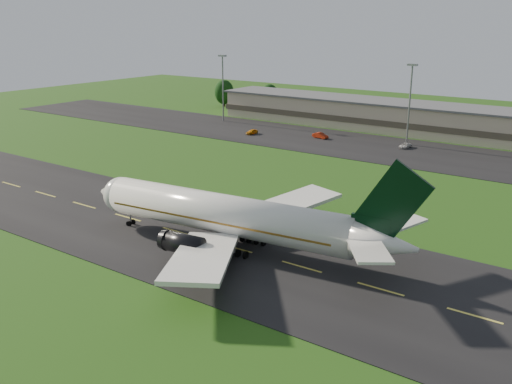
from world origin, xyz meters
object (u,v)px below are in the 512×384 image
Objects in this scene: service_vehicle_a at (252,132)px; service_vehicle_b at (320,135)px; airliner at (230,216)px; terminal at (434,121)px; service_vehicle_c at (405,146)px; light_mast_west at (223,80)px; light_mast_centre at (410,95)px.

service_vehicle_a is 0.88× the size of service_vehicle_b.
terminal is at bearing 85.56° from airliner.
service_vehicle_b is 1.08× the size of service_vehicle_c.
airliner is 76.03m from service_vehicle_c.
service_vehicle_a is at bearing 117.07° from airliner.
terminal is 36.20× the size of service_vehicle_a.
light_mast_west is 62.57m from service_vehicle_c.
light_mast_centre is 5.08× the size of service_vehicle_a.
service_vehicle_b reaches higher than service_vehicle_c.
service_vehicle_b reaches higher than service_vehicle_a.
airliner reaches higher than service_vehicle_b.
light_mast_west is at bearing 180.00° from light_mast_centre.
terminal is at bearing -36.16° from service_vehicle_b.
service_vehicle_c is at bearing -3.81° from light_mast_west.
terminal is 18.45m from light_mast_centre.
airliner is 78.80m from service_vehicle_b.
terminal is 31.84× the size of service_vehicle_b.
service_vehicle_a is 0.95× the size of service_vehicle_c.
service_vehicle_b is (18.32, 6.13, 0.07)m from service_vehicle_a.
light_mast_west reaches higher than service_vehicle_b.
light_mast_centre is at bearing 87.02° from airliner.
light_mast_west reaches higher than airliner.
service_vehicle_c is (23.10, 1.91, -0.16)m from service_vehicle_b.
service_vehicle_c is at bearing 86.27° from airliner.
terminal reaches higher than service_vehicle_b.
light_mast_centre is 4.47× the size of service_vehicle_b.
airliner is 2.52× the size of light_mast_centre.
light_mast_west is 26.14m from service_vehicle_a.
terminal is 64.10m from light_mast_west.
service_vehicle_b is at bearing -164.68° from light_mast_centre.
airliner is 80.48m from light_mast_centre.
light_mast_centre is 25.57m from service_vehicle_b.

